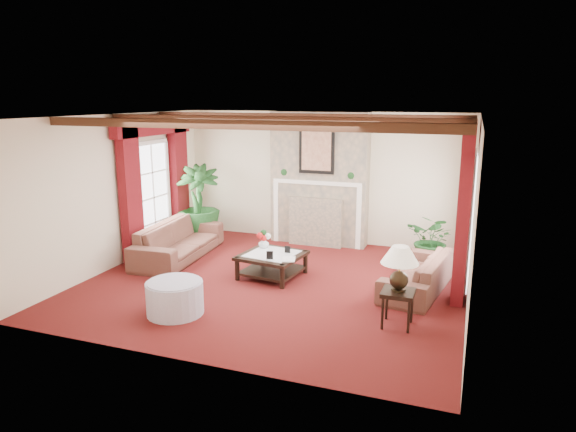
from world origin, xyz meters
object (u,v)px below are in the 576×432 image
at_px(sofa_left, 178,235).
at_px(side_table, 397,308).
at_px(potted_palm, 199,220).
at_px(sofa_right, 418,267).
at_px(coffee_table, 272,265).
at_px(ottoman, 175,298).

relative_size(sofa_left, side_table, 4.66).
height_order(potted_palm, side_table, potted_palm).
bearing_deg(potted_palm, side_table, -31.60).
height_order(sofa_right, coffee_table, sofa_right).
relative_size(potted_palm, side_table, 3.71).
distance_m(potted_palm, ottoman, 3.83).
height_order(side_table, ottoman, side_table).
distance_m(sofa_left, potted_palm, 1.23).
bearing_deg(ottoman, side_table, 12.35).
bearing_deg(ottoman, sofa_left, 120.42).
bearing_deg(coffee_table, side_table, -20.63).
bearing_deg(ottoman, potted_palm, 114.47).
height_order(sofa_left, coffee_table, sofa_left).
bearing_deg(potted_palm, ottoman, -65.53).
bearing_deg(side_table, sofa_right, 85.48).
bearing_deg(potted_palm, coffee_table, -34.55).
xyz_separation_m(sofa_left, ottoman, (1.34, -2.28, -0.21)).
bearing_deg(sofa_left, sofa_right, -96.53).
xyz_separation_m(sofa_right, potted_palm, (-4.70, 1.38, 0.07)).
relative_size(sofa_right, potted_palm, 1.08).
distance_m(coffee_table, ottoman, 2.03).
bearing_deg(sofa_right, sofa_left, -82.90).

